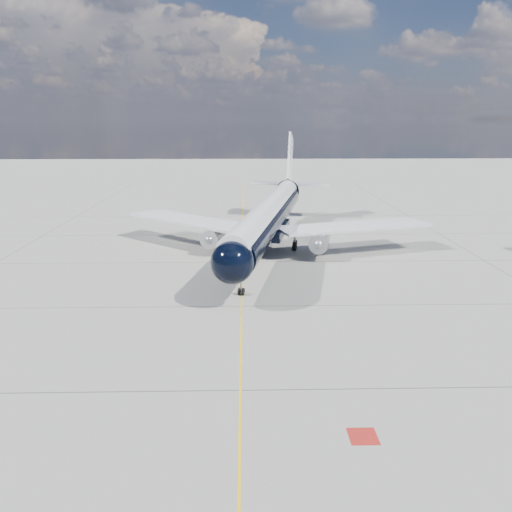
# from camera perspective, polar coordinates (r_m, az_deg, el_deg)

# --- Properties ---
(ground) EXTENTS (320.00, 320.00, 0.00)m
(ground) POSITION_cam_1_polar(r_m,az_deg,el_deg) (65.94, -1.58, 0.51)
(ground) COLOR gray
(ground) RESTS_ON ground
(taxiway_centerline) EXTENTS (0.16, 160.00, 0.01)m
(taxiway_centerline) POSITION_cam_1_polar(r_m,az_deg,el_deg) (61.12, -1.60, -0.69)
(taxiway_centerline) COLOR yellow
(taxiway_centerline) RESTS_ON ground
(red_marking) EXTENTS (1.60, 1.60, 0.01)m
(red_marking) POSITION_cam_1_polar(r_m,az_deg,el_deg) (29.85, 12.13, -19.50)
(red_marking) COLOR maroon
(red_marking) RESTS_ON ground
(main_airliner) EXTENTS (41.47, 51.12, 14.88)m
(main_airliner) POSITION_cam_1_polar(r_m,az_deg,el_deg) (66.47, 1.61, 4.71)
(main_airliner) COLOR black
(main_airliner) RESTS_ON ground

